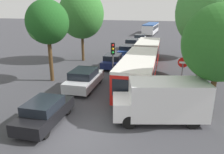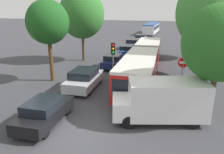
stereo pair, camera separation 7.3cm
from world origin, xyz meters
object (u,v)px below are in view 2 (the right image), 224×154
(queued_car_blue, at_px, (127,51))
(tree_right_far, at_px, (204,16))
(queued_car_silver, at_px, (84,79))
(tree_left_mid, at_px, (47,23))
(queued_car_navy, at_px, (113,61))
(tree_right_near, at_px, (220,43))
(queued_car_graphite, at_px, (132,44))
(queued_car_white, at_px, (140,39))
(tree_right_mid, at_px, (206,14))
(city_bus_rear, at_px, (152,28))
(articulated_bus, at_px, (144,60))
(no_entry_sign, at_px, (182,71))
(white_van, at_px, (163,100))
(direction_sign_post, at_px, (206,54))
(queued_car_black, at_px, (44,112))
(traffic_light, at_px, (113,54))
(tree_left_far, at_px, (82,14))

(queued_car_blue, relative_size, tree_right_far, 0.55)
(queued_car_silver, height_order, tree_left_mid, tree_left_mid)
(queued_car_navy, height_order, tree_right_near, tree_right_near)
(queued_car_graphite, height_order, queued_car_white, queued_car_graphite)
(queued_car_white, height_order, tree_right_mid, tree_right_mid)
(tree_right_mid, bearing_deg, tree_right_far, 85.85)
(queued_car_navy, distance_m, tree_right_near, 12.77)
(city_bus_rear, bearing_deg, articulated_bus, -173.19)
(no_entry_sign, xyz_separation_m, tree_right_near, (1.60, -2.73, 2.38))
(white_van, xyz_separation_m, direction_sign_post, (2.71, 6.93, 1.31))
(city_bus_rear, distance_m, queued_car_black, 44.77)
(queued_car_black, distance_m, queued_car_navy, 12.27)
(queued_car_black, relative_size, queued_car_graphite, 0.93)
(queued_car_graphite, bearing_deg, direction_sign_post, -152.01)
(city_bus_rear, height_order, tree_right_mid, tree_right_mid)
(queued_car_navy, distance_m, tree_left_mid, 8.03)
(queued_car_blue, xyz_separation_m, tree_right_far, (8.86, 1.63, 4.30))
(queued_car_navy, distance_m, no_entry_sign, 9.28)
(queued_car_graphite, height_order, tree_right_near, tree_right_near)
(tree_right_near, bearing_deg, traffic_light, 150.95)
(queued_car_white, bearing_deg, queued_car_blue, 178.19)
(queued_car_black, height_order, queued_car_silver, queued_car_silver)
(no_entry_sign, bearing_deg, tree_right_near, 30.45)
(tree_left_mid, bearing_deg, tree_right_far, 46.20)
(queued_car_white, bearing_deg, queued_car_silver, 176.40)
(queued_car_navy, bearing_deg, direction_sign_post, -113.75)
(white_van, bearing_deg, queued_car_silver, -45.77)
(queued_car_graphite, xyz_separation_m, tree_left_far, (-3.93, -9.39, 4.58))
(articulated_bus, height_order, white_van, articulated_bus)
(direction_sign_post, bearing_deg, no_entry_sign, 73.62)
(queued_car_graphite, xyz_separation_m, white_van, (6.13, -21.49, 0.49))
(queued_car_navy, bearing_deg, queued_car_silver, 173.91)
(tree_left_mid, distance_m, tree_right_near, 12.61)
(tree_right_far, bearing_deg, queued_car_navy, -139.89)
(queued_car_white, relative_size, tree_left_far, 0.53)
(queued_car_graphite, distance_m, no_entry_sign, 19.01)
(queued_car_navy, xyz_separation_m, queued_car_blue, (0.11, 5.92, 0.01))
(traffic_light, height_order, tree_left_far, tree_left_far)
(traffic_light, xyz_separation_m, direction_sign_post, (7.01, 1.95, 0.05))
(queued_car_graphite, bearing_deg, tree_right_far, -115.63)
(queued_car_white, bearing_deg, tree_right_near, -165.39)
(queued_car_navy, distance_m, tree_right_far, 12.50)
(articulated_bus, relative_size, direction_sign_post, 4.54)
(queued_car_black, xyz_separation_m, no_entry_sign, (6.96, 6.05, 1.18))
(white_van, xyz_separation_m, tree_left_mid, (-9.62, 4.35, 3.55))
(queued_car_navy, distance_m, traffic_light, 5.64)
(queued_car_navy, bearing_deg, tree_left_far, 61.66)
(city_bus_rear, distance_m, queued_car_white, 14.89)
(queued_car_blue, distance_m, direction_sign_post, 12.53)
(queued_car_black, relative_size, tree_right_mid, 0.47)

